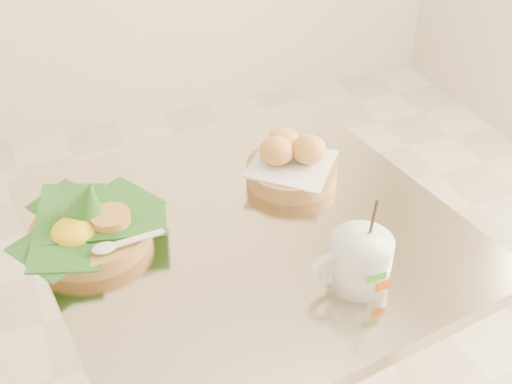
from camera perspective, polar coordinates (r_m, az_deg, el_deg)
name	(u,v)px	position (r m, az deg, el deg)	size (l,w,h in m)	color
cafe_table	(250,312)	(1.29, -0.54, -10.60)	(0.79, 0.79, 0.75)	gray
rice_basket	(90,226)	(1.12, -14.56, -2.94)	(0.26, 0.26, 0.13)	#A87E48
bread_basket	(291,162)	(1.24, 3.11, 2.66)	(0.21, 0.21, 0.09)	#A87E48
coffee_mug	(359,260)	(1.02, 9.11, -6.00)	(0.14, 0.10, 0.17)	white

